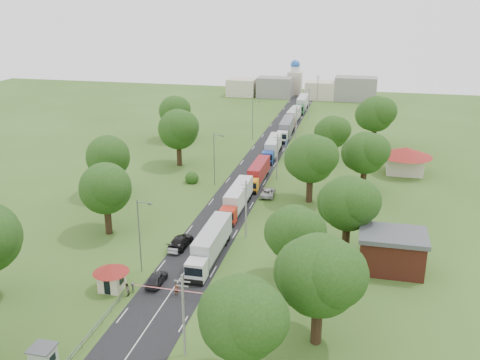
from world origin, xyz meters
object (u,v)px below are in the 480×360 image
(pedestrian_near, at_px, (177,289))
(truck_0, at_px, (210,244))
(boom_barrier, at_px, (157,288))
(car_lane_mid, at_px, (178,245))
(guard_booth, at_px, (111,274))
(car_lane_front, at_px, (157,279))
(info_sign, at_px, (286,146))

(pedestrian_near, bearing_deg, truck_0, 80.05)
(boom_barrier, xyz_separation_m, car_lane_mid, (-1.64, 12.00, -0.20))
(truck_0, relative_size, pedestrian_near, 9.28)
(car_lane_mid, bearing_deg, pedestrian_near, 110.27)
(boom_barrier, height_order, guard_booth, guard_booth)
(car_lane_front, bearing_deg, car_lane_mid, -87.11)
(car_lane_front, bearing_deg, pedestrian_near, 149.66)
(boom_barrier, xyz_separation_m, car_lane_front, (-1.02, 2.36, -0.15))
(info_sign, distance_m, truck_0, 49.54)
(pedestrian_near, bearing_deg, boom_barrier, -169.96)
(boom_barrier, distance_m, truck_0, 11.23)
(boom_barrier, relative_size, guard_booth, 2.10)
(info_sign, bearing_deg, car_lane_front, -97.49)
(pedestrian_near, bearing_deg, info_sign, 83.44)
(info_sign, distance_m, car_lane_mid, 48.75)
(car_lane_mid, height_order, pedestrian_near, pedestrian_near)
(car_lane_mid, bearing_deg, info_sign, -98.17)
(guard_booth, distance_m, info_sign, 61.27)
(info_sign, relative_size, car_lane_front, 0.94)
(boom_barrier, height_order, car_lane_mid, car_lane_mid)
(guard_booth, relative_size, car_lane_mid, 1.05)
(boom_barrier, height_order, truck_0, truck_0)
(guard_booth, distance_m, car_lane_front, 5.55)
(guard_booth, bearing_deg, truck_0, 48.24)
(boom_barrier, relative_size, pedestrian_near, 5.79)
(info_sign, relative_size, pedestrian_near, 2.57)
(guard_booth, bearing_deg, info_sign, 78.32)
(boom_barrier, bearing_deg, pedestrian_near, 12.47)
(boom_barrier, relative_size, truck_0, 0.62)
(car_lane_mid, bearing_deg, boom_barrier, 99.32)
(guard_booth, distance_m, car_lane_mid, 12.80)
(truck_0, height_order, car_lane_front, truck_0)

